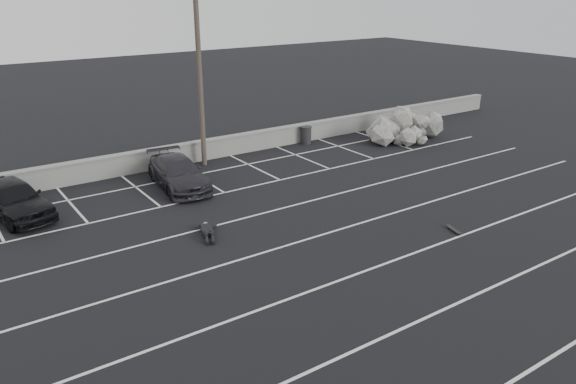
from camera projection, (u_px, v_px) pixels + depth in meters
ground at (334, 282)px, 17.53m from camera, size 120.00×120.00×0.00m
seawall at (159, 158)px, 28.13m from camera, size 50.00×0.45×1.06m
stall_lines at (258, 234)px, 20.88m from camera, size 36.00×20.05×0.01m
car_left at (13, 199)px, 22.21m from camera, size 2.78×4.77×1.52m
car_right at (178, 173)px, 25.46m from camera, size 2.37×4.84×1.36m
utility_pole at (199, 71)px, 27.17m from camera, size 1.25×0.25×9.40m
trash_bin at (306, 135)px, 32.45m from camera, size 0.84×0.84×1.00m
riprap_pile at (399, 133)px, 32.95m from camera, size 5.22×3.53×1.40m
person at (207, 227)px, 20.95m from camera, size 2.31×2.78×0.44m
skateboard at (454, 230)px, 21.09m from camera, size 0.37×0.73×0.08m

